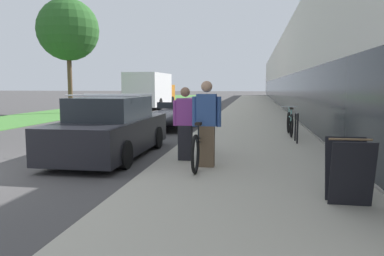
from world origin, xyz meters
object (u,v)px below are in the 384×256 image
object	(u,v)px
person_bystander	(185,124)
cruiser_bike_nearest	(290,123)
person_rider	(207,124)
tandem_bicycle	(203,144)
sandwich_board_sign	(349,171)
vintage_roadster_curbside	(169,118)
street_tree_far	(68,30)
parked_sedan_curbside	(111,129)
moving_truck	(151,91)
bike_rack_hoop	(297,124)

from	to	relation	value
person_bystander	cruiser_bike_nearest	world-z (taller)	person_bystander
person_rider	tandem_bicycle	bearing A→B (deg)	108.78
tandem_bicycle	person_bystander	world-z (taller)	person_bystander
tandem_bicycle	sandwich_board_sign	bearing A→B (deg)	-45.38
person_rider	vintage_roadster_curbside	world-z (taller)	person_rider
tandem_bicycle	street_tree_far	bearing A→B (deg)	125.96
tandem_bicycle	parked_sedan_curbside	bearing A→B (deg)	158.30
moving_truck	street_tree_far	world-z (taller)	street_tree_far
tandem_bicycle	sandwich_board_sign	world-z (taller)	tandem_bicycle
tandem_bicycle	street_tree_far	xyz separation A→B (m)	(-10.31, 14.21, 4.60)
tandem_bicycle	vintage_roadster_curbside	bearing A→B (deg)	108.60
person_bystander	parked_sedan_curbside	bearing A→B (deg)	159.85
tandem_bicycle	parked_sedan_curbside	size ratio (longest dim) A/B	0.63
sandwich_board_sign	vintage_roadster_curbside	bearing A→B (deg)	116.81
cruiser_bike_nearest	street_tree_far	world-z (taller)	street_tree_far
vintage_roadster_curbside	sandwich_board_sign	bearing A→B (deg)	-63.19
tandem_bicycle	person_bystander	distance (m)	0.62
person_rider	parked_sedan_curbside	distance (m)	2.84
cruiser_bike_nearest	bike_rack_hoop	bearing A→B (deg)	-88.58
tandem_bicycle	cruiser_bike_nearest	xyz separation A→B (m)	(2.20, 4.82, -0.00)
person_rider	street_tree_far	bearing A→B (deg)	125.60
cruiser_bike_nearest	street_tree_far	size ratio (longest dim) A/B	0.25
cruiser_bike_nearest	sandwich_board_sign	xyz separation A→B (m)	(0.14, -7.19, 0.06)
tandem_bicycle	vintage_roadster_curbside	size ratio (longest dim) A/B	0.70
moving_truck	tandem_bicycle	bearing A→B (deg)	-71.33
vintage_roadster_curbside	moving_truck	xyz separation A→B (m)	(-4.45, 13.13, 0.88)
person_bystander	moving_truck	distance (m)	20.64
moving_truck	street_tree_far	bearing A→B (deg)	-122.38
tandem_bicycle	person_rider	bearing A→B (deg)	-71.22
moving_truck	sandwich_board_sign	bearing A→B (deg)	-67.85
parked_sedan_curbside	moving_truck	bearing A→B (deg)	102.90
cruiser_bike_nearest	parked_sedan_curbside	xyz separation A→B (m)	(-4.58, -3.87, 0.16)
person_rider	moving_truck	size ratio (longest dim) A/B	0.25
cruiser_bike_nearest	street_tree_far	distance (m)	16.30
vintage_roadster_curbside	street_tree_far	world-z (taller)	street_tree_far
person_bystander	sandwich_board_sign	bearing A→B (deg)	-43.31
street_tree_far	sandwich_board_sign	bearing A→B (deg)	-52.67
bike_rack_hoop	sandwich_board_sign	size ratio (longest dim) A/B	0.94
bike_rack_hoop	vintage_roadster_curbside	world-z (taller)	vintage_roadster_curbside
person_bystander	street_tree_far	bearing A→B (deg)	125.28
person_rider	moving_truck	xyz separation A→B (m)	(-6.84, 20.23, 0.37)
cruiser_bike_nearest	vintage_roadster_curbside	size ratio (longest dim) A/B	0.44
person_rider	vintage_roadster_curbside	xyz separation A→B (m)	(-2.39, 7.10, -0.51)
person_bystander	sandwich_board_sign	xyz separation A→B (m)	(2.75, -2.59, -0.34)
person_rider	vintage_roadster_curbside	bearing A→B (deg)	108.60
sandwich_board_sign	vintage_roadster_curbside	distance (m)	10.21
bike_rack_hoop	sandwich_board_sign	xyz separation A→B (m)	(0.10, -5.63, -0.06)
person_bystander	cruiser_bike_nearest	xyz separation A→B (m)	(2.61, 4.59, -0.40)
person_rider	moving_truck	bearing A→B (deg)	108.68
bike_rack_hoop	street_tree_far	xyz separation A→B (m)	(-12.55, 10.95, 4.47)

